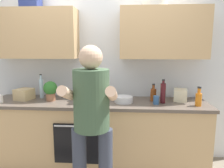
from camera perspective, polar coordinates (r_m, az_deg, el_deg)
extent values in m
plane|color=#756B5B|center=(3.14, -3.77, -20.78)|extent=(12.00, 12.00, 0.00)
cube|color=silver|center=(3.08, -3.12, 3.33)|extent=(4.00, 0.06, 2.50)
cube|color=tan|center=(3.11, -19.72, 12.54)|extent=(1.11, 0.32, 0.65)
cube|color=tan|center=(2.89, 13.58, 13.08)|extent=(1.11, 0.32, 0.65)
cylinder|color=silver|center=(2.92, 11.44, 20.54)|extent=(0.32, 0.32, 0.10)
cube|color=tan|center=(2.94, -3.86, -13.56)|extent=(2.80, 0.60, 0.86)
cube|color=brown|center=(2.80, -3.97, -5.06)|extent=(2.84, 0.64, 0.04)
cube|color=black|center=(2.69, -9.41, -15.52)|extent=(0.56, 0.02, 0.50)
cylinder|color=silver|center=(2.58, -9.67, -11.12)|extent=(0.52, 0.02, 0.02)
cylinder|color=#383D4C|center=(2.30, -8.65, -21.26)|extent=(0.14, 0.14, 0.82)
cylinder|color=#3F593F|center=(2.01, -5.53, -4.23)|extent=(0.34, 0.34, 0.57)
sphere|color=#D8AD8C|center=(1.95, -5.72, 7.15)|extent=(0.22, 0.22, 0.22)
cylinder|color=#D8AD8C|center=(1.92, -12.07, -2.42)|extent=(0.09, 0.31, 0.19)
cylinder|color=#D8AD8C|center=(1.85, -0.06, -2.66)|extent=(0.09, 0.31, 0.19)
cylinder|color=silver|center=(3.11, -18.37, -1.13)|extent=(0.06, 0.06, 0.27)
cylinder|color=silver|center=(3.08, -18.53, 1.79)|extent=(0.03, 0.03, 0.05)
cylinder|color=black|center=(3.08, -18.56, 2.39)|extent=(0.03, 0.03, 0.01)
cylinder|color=#471419|center=(2.76, 13.48, -2.41)|extent=(0.07, 0.07, 0.25)
cylinder|color=#471419|center=(2.73, 13.60, 0.53)|extent=(0.03, 0.03, 0.03)
cylinder|color=black|center=(2.73, 13.62, 1.05)|extent=(0.04, 0.04, 0.02)
cylinder|color=brown|center=(2.85, 11.00, -2.89)|extent=(0.07, 0.07, 0.16)
cylinder|color=brown|center=(2.83, 11.06, -0.80)|extent=(0.03, 0.03, 0.05)
cylinder|color=black|center=(2.82, 11.09, -0.12)|extent=(0.04, 0.04, 0.02)
cylinder|color=orange|center=(2.76, 22.15, -3.93)|extent=(0.07, 0.07, 0.15)
cylinder|color=orange|center=(2.74, 22.30, -1.72)|extent=(0.04, 0.04, 0.06)
cylinder|color=black|center=(2.73, 22.36, -0.86)|extent=(0.04, 0.04, 0.02)
cylinder|color=olive|center=(2.62, -3.24, -3.37)|extent=(0.06, 0.06, 0.20)
cylinder|color=olive|center=(2.60, -3.27, -0.57)|extent=(0.03, 0.03, 0.06)
cylinder|color=black|center=(2.59, -3.28, 0.23)|extent=(0.03, 0.03, 0.01)
cylinder|color=#BF4C47|center=(2.98, -4.56, -2.80)|extent=(0.07, 0.07, 0.10)
cylinder|color=white|center=(3.06, -27.81, -3.57)|extent=(0.07, 0.07, 0.10)
cylinder|color=#33598C|center=(2.70, 11.72, -4.21)|extent=(0.07, 0.07, 0.11)
cylinder|color=silver|center=(2.73, 3.14, -4.15)|extent=(0.23, 0.23, 0.08)
cube|color=brown|center=(2.86, -8.11, -2.00)|extent=(0.10, 0.14, 0.23)
cylinder|color=black|center=(2.81, -8.56, 0.87)|extent=(0.02, 0.02, 0.06)
cylinder|color=black|center=(2.85, -7.80, 0.99)|extent=(0.02, 0.02, 0.06)
cylinder|color=#9E6647|center=(2.93, -16.08, -3.38)|extent=(0.12, 0.12, 0.10)
sphere|color=#2D6B28|center=(2.91, -16.19, -1.07)|extent=(0.18, 0.18, 0.18)
cube|color=tan|center=(3.11, -22.45, -2.53)|extent=(0.25, 0.25, 0.15)
cube|color=beige|center=(2.94, 17.79, -2.83)|extent=(0.20, 0.24, 0.16)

